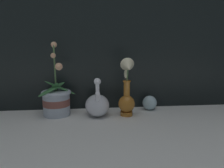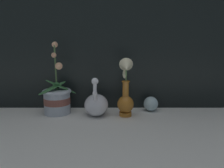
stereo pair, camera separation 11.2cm
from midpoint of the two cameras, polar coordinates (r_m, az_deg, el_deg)
The scene contains 5 objects.
ground_plane at distance 1.05m, azimuth -4.23°, elevation -9.94°, with size 2.80×2.80×0.00m, color silver.
orchid_potted_plant at distance 1.17m, azimuth -16.99°, elevation -3.94°, with size 0.19×0.18×0.38m.
swan_figurine at distance 1.13m, azimuth -6.72°, elevation -5.24°, with size 0.12×0.19×0.21m.
blue_vase at distance 1.10m, azimuth 1.04°, elevation -2.56°, with size 0.08×0.11×0.30m.
glass_sphere at distance 1.23m, azimuth 7.26°, elevation -4.91°, with size 0.08×0.08×0.08m.
Camera 1 is at (-0.08, -0.98, 0.37)m, focal length 35.00 mm.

